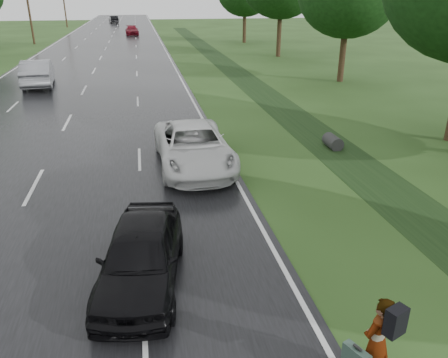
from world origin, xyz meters
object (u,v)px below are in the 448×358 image
white_pickup (193,146)px  dark_sedan (141,255)px  pedestrian (377,341)px  silver_sedan (38,73)px

white_pickup → dark_sedan: size_ratio=1.34×
pedestrian → dark_sedan: 5.03m
pedestrian → silver_sedan: size_ratio=0.31×
dark_sedan → silver_sedan: bearing=114.5°
pedestrian → silver_sedan: bearing=-92.8°
pedestrian → silver_sedan: silver_sedan is taller
dark_sedan → silver_sedan: (-6.68, 24.10, 0.19)m
pedestrian → dark_sedan: size_ratio=0.40×
pedestrian → white_pickup: 10.43m
dark_sedan → silver_sedan: silver_sedan is taller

